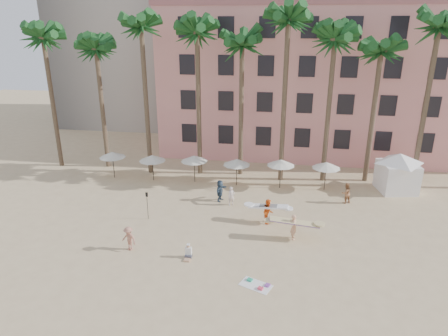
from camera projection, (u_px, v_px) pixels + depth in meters
name	position (u px, v px, depth m)	size (l,w,h in m)	color
ground	(227.00, 260.00, 25.45)	(120.00, 120.00, 0.00)	#D1B789
pink_hotel	(321.00, 80.00, 45.80)	(35.00, 14.00, 16.00)	pink
palm_row	(259.00, 38.00, 34.84)	(44.40, 5.40, 16.30)	brown
umbrella_row	(215.00, 160.00, 36.69)	(22.50, 2.70, 2.73)	#332B23
cabana	(398.00, 169.00, 35.22)	(5.23, 5.23, 3.50)	white
beach_towel	(257.00, 285.00, 22.95)	(2.05, 1.62, 0.14)	white
carrier_yellow	(294.00, 225.00, 27.56)	(3.40, 0.78, 1.86)	#DEA27D
carrier_white	(268.00, 210.00, 29.90)	(2.98, 1.02, 1.87)	orange
beachgoers	(232.00, 203.00, 31.42)	(16.26, 10.85, 1.86)	#B77761
paddle	(147.00, 202.00, 30.24)	(0.18, 0.04, 2.23)	black
seated_man	(188.00, 253.00, 25.53)	(0.42, 0.73, 0.95)	#3F3F4C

